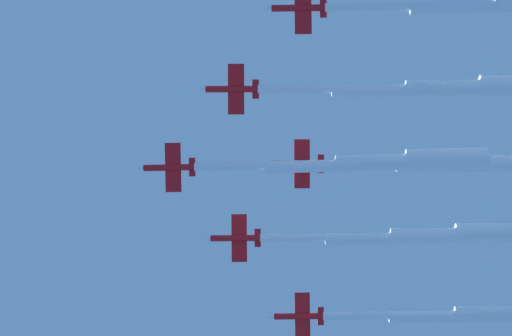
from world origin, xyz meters
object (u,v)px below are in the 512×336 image
Objects in this scene: jet_lead at (376,162)px; jet_port_inner at (449,87)px; jet_port_outer at (493,313)px; jet_starboard_inner at (428,235)px.

jet_lead is 0.98× the size of jet_port_inner.
jet_port_inner is 41.99m from jet_port_outer.
jet_port_outer is at bearing -97.94° from jet_port_inner.
jet_starboard_inner is at bearing -80.46° from jet_port_inner.
jet_port_inner is 1.04× the size of jet_port_outer.
jet_starboard_inner reaches higher than jet_lead.
jet_lead is 35.02m from jet_port_outer.
jet_port_inner is 1.06× the size of jet_starboard_inner.
jet_port_outer is (-10.31, -14.61, -3.50)m from jet_starboard_inner.
jet_starboard_inner is at bearing -118.76° from jet_lead.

